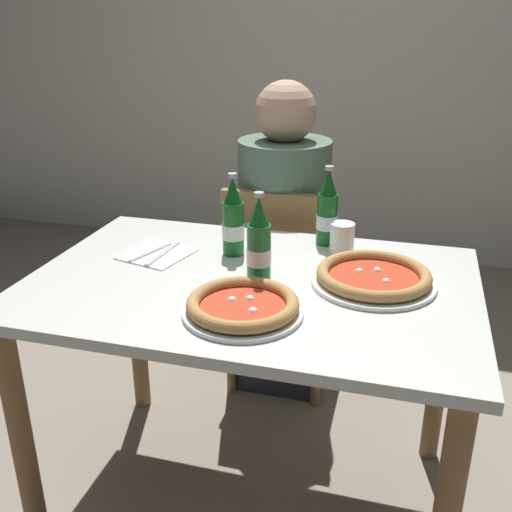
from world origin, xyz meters
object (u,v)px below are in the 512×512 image
Objects in this scene: diner_seated at (283,248)px; beer_bottle_right at (259,245)px; pizza_marinara_far at (373,277)px; napkin_with_cutlery at (157,254)px; paper_cup at (342,239)px; dining_table_main at (251,317)px; chair_behind_table at (280,278)px; beer_bottle_center at (233,221)px; pizza_margherita_near at (243,306)px; beer_bottle_left at (327,212)px.

diner_seated is 0.72m from beer_bottle_right.
pizza_marinara_far is 0.64m from napkin_with_cutlery.
diner_seated reaches higher than pizza_marinara_far.
napkin_with_cutlery is 2.29× the size of paper_cup.
chair_behind_table reaches higher than dining_table_main.
napkin_with_cutlery is at bearing -162.38° from beer_bottle_center.
diner_seated is 3.67× the size of pizza_marinara_far.
pizza_margherita_near is 0.21m from beer_bottle_right.
diner_seated is 0.88m from pizza_margherita_near.
dining_table_main is at bearing -58.56° from beer_bottle_center.
chair_behind_table reaches higher than pizza_marinara_far.
beer_bottle_right is at bearing -16.01° from napkin_with_cutlery.
pizza_marinara_far is 0.44m from beer_bottle_center.
diner_seated reaches higher than chair_behind_table.
dining_table_main is 3.64× the size of pizza_marinara_far.
pizza_margherita_near is at bearing -86.19° from beer_bottle_right.
pizza_marinara_far is (0.38, -0.60, 0.19)m from diner_seated.
beer_bottle_center reaches higher than pizza_marinara_far.
chair_behind_table is 2.92× the size of pizza_margherita_near.
pizza_margherita_near is 1.34× the size of napkin_with_cutlery.
dining_table_main is 0.99× the size of diner_seated.
beer_bottle_left is at bearing -57.51° from diner_seated.
paper_cup is at bearing 53.98° from beer_bottle_right.
pizza_margherita_near is 1.18× the size of beer_bottle_left.
beer_bottle_right is (-0.01, 0.19, 0.08)m from pizza_margherita_near.
pizza_marinara_far is 1.33× the size of beer_bottle_right.
beer_bottle_left is at bearing 122.31° from pizza_marinara_far.
chair_behind_table is at bearing 97.65° from beer_bottle_right.
beer_bottle_center is 2.60× the size of paper_cup.
beer_bottle_center reaches higher than pizza_margherita_near.
dining_table_main is 4.86× the size of beer_bottle_center.
napkin_with_cutlery is at bearing -114.80° from diner_seated.
dining_table_main is 4.12× the size of pizza_margherita_near.
diner_seated is (-0.00, 0.05, 0.10)m from chair_behind_table.
beer_bottle_center is (-0.04, -0.44, 0.37)m from chair_behind_table.
beer_bottle_left reaches higher than pizza_margherita_near.
beer_bottle_left and beer_bottle_center have the same top height.
chair_behind_table reaches higher than paper_cup.
beer_bottle_center is at bearing 110.77° from pizza_margherita_near.
pizza_margherita_near and pizza_marinara_far have the same top height.
dining_table_main is at bearing -129.12° from paper_cup.
beer_bottle_center is at bearing -147.63° from beer_bottle_left.
beer_bottle_right is (-0.13, -0.33, 0.00)m from beer_bottle_left.
pizza_marinara_far is 0.33m from beer_bottle_left.
dining_table_main is 0.63m from chair_behind_table.
beer_bottle_center is 0.21m from beer_bottle_right.
paper_cup is at bearing -56.26° from diner_seated.
beer_bottle_right is 2.60× the size of paper_cup.
beer_bottle_left reaches higher than paper_cup.
diner_seated reaches higher than beer_bottle_left.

